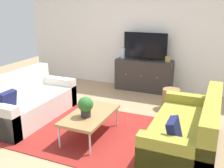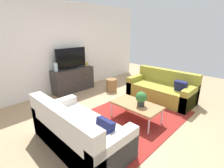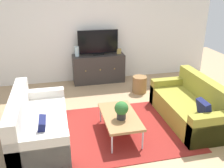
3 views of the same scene
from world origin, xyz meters
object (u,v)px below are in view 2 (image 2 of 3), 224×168
at_px(wicker_basket, 111,85).
at_px(couch_right_side, 162,90).
at_px(couch_left_side, 76,133).
at_px(mantel_clock, 86,64).
at_px(potted_plant, 141,98).
at_px(flat_screen_tv, 71,58).
at_px(tv_console, 73,80).
at_px(coffee_table, 136,105).
at_px(glass_vase, 56,67).

bearing_deg(wicker_basket, couch_right_side, -69.39).
height_order(couch_left_side, wicker_basket, couch_left_side).
bearing_deg(mantel_clock, potted_plant, -103.47).
distance_m(couch_right_side, flat_screen_tv, 2.87).
bearing_deg(potted_plant, couch_right_side, 11.41).
distance_m(couch_left_side, potted_plant, 1.45).
bearing_deg(wicker_basket, potted_plant, -117.62).
bearing_deg(mantel_clock, couch_left_side, -130.55).
bearing_deg(couch_left_side, flat_screen_tv, 58.16).
distance_m(potted_plant, tv_console, 2.68).
bearing_deg(coffee_table, flat_screen_tv, 88.03).
height_order(potted_plant, mantel_clock, mantel_clock).
bearing_deg(coffee_table, potted_plant, -93.23).
distance_m(potted_plant, mantel_clock, 2.76).
distance_m(coffee_table, mantel_clock, 2.67).
height_order(glass_vase, wicker_basket, glass_vase).
bearing_deg(flat_screen_tv, couch_right_side, -59.97).
relative_size(couch_left_side, wicker_basket, 4.47).
height_order(couch_right_side, wicker_basket, couch_right_side).
distance_m(couch_left_side, mantel_clock, 3.17).
xyz_separation_m(tv_console, wicker_basket, (0.83, -0.90, -0.17)).
bearing_deg(glass_vase, couch_left_side, -111.64).
distance_m(couch_right_side, potted_plant, 1.54).
height_order(flat_screen_tv, wicker_basket, flat_screen_tv).
relative_size(couch_left_side, couch_right_side, 1.00).
bearing_deg(mantel_clock, tv_console, -180.00).
bearing_deg(potted_plant, flat_screen_tv, 87.97).
height_order(coffee_table, potted_plant, potted_plant).
height_order(couch_left_side, flat_screen_tv, flat_screen_tv).
xyz_separation_m(potted_plant, glass_vase, (-0.45, 2.67, 0.30)).
distance_m(coffee_table, tv_console, 2.55).
distance_m(couch_right_side, mantel_clock, 2.57).
relative_size(couch_left_side, tv_console, 1.34).
xyz_separation_m(flat_screen_tv, mantel_clock, (0.54, -0.02, -0.25)).
relative_size(flat_screen_tv, glass_vase, 4.10).
xyz_separation_m(couch_left_side, glass_vase, (0.94, 2.37, 0.59)).
bearing_deg(couch_left_side, couch_right_side, 0.00).
bearing_deg(glass_vase, mantel_clock, 0.00).
xyz_separation_m(couch_left_side, mantel_clock, (2.03, 2.37, 0.53)).
height_order(couch_left_side, couch_right_side, same).
distance_m(couch_right_side, coffee_table, 1.49).
bearing_deg(mantel_clock, flat_screen_tv, 177.90).
relative_size(potted_plant, wicker_basket, 0.78).
relative_size(couch_right_side, coffee_table, 1.69).
distance_m(coffee_table, flat_screen_tv, 2.67).
distance_m(coffee_table, glass_vase, 2.64).
xyz_separation_m(potted_plant, tv_console, (0.10, 2.67, -0.19)).
xyz_separation_m(couch_left_side, flat_screen_tv, (1.49, 2.39, 0.78)).
xyz_separation_m(couch_right_side, tv_console, (-1.38, 2.37, 0.09)).
distance_m(glass_vase, wicker_basket, 1.77).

